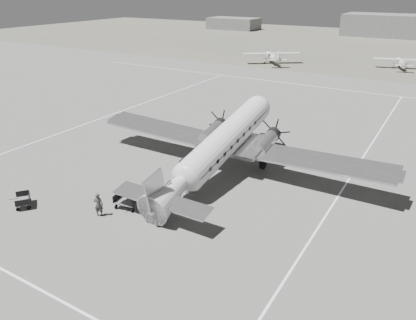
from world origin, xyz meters
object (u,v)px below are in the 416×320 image
object	(u,v)px
baggage_cart_far	(23,201)
ground_crew	(99,205)
passenger	(157,184)
dc3_airliner	(220,147)
ramp_agent	(145,191)
light_plane_right	(401,63)
shed_secondary	(234,23)
baggage_cart_near	(127,202)
hangar_main	(415,27)
light_plane_left	(272,58)

from	to	relation	value
baggage_cart_far	ground_crew	size ratio (longest dim) A/B	0.93
baggage_cart_far	passenger	bearing A→B (deg)	81.04
dc3_airliner	ramp_agent	bearing A→B (deg)	-111.68
light_plane_right	dc3_airliner	bearing A→B (deg)	-110.88
baggage_cart_far	ramp_agent	bearing A→B (deg)	74.20
dc3_airliner	baggage_cart_far	xyz separation A→B (m)	(-9.80, -11.95, -2.17)
shed_secondary	dc3_airliner	world-z (taller)	dc3_airliner
dc3_airliner	light_plane_right	xyz separation A→B (m)	(6.34, 59.80, -1.59)
dc3_airliner	shed_secondary	bearing A→B (deg)	117.09
light_plane_right	baggage_cart_near	size ratio (longest dim) A/B	5.63
shed_secondary	dc3_airliner	distance (m)	125.66
dc3_airliner	passenger	xyz separation A→B (m)	(-2.67, -5.30, -1.84)
baggage_cart_near	baggage_cart_far	world-z (taller)	baggage_cart_near
hangar_main	ramp_agent	bearing A→B (deg)	-92.44
hangar_main	baggage_cart_near	distance (m)	125.15
shed_secondary	light_plane_left	bearing A→B (deg)	-55.95
light_plane_left	ground_crew	size ratio (longest dim) A/B	6.74
light_plane_left	light_plane_right	world-z (taller)	light_plane_left
light_plane_left	baggage_cart_near	distance (m)	61.89
hangar_main	light_plane_right	bearing A→B (deg)	-86.24
dc3_airliner	baggage_cart_far	distance (m)	15.61
baggage_cart_near	ground_crew	bearing A→B (deg)	-126.19
ground_crew	hangar_main	bearing A→B (deg)	-119.33
hangar_main	light_plane_left	world-z (taller)	hangar_main
baggage_cart_near	ramp_agent	size ratio (longest dim) A/B	1.02
hangar_main	passenger	distance (m)	122.22
light_plane_left	light_plane_right	distance (m)	24.64
light_plane_left	ramp_agent	world-z (taller)	light_plane_left
light_plane_right	baggage_cart_far	bearing A→B (deg)	-117.50
hangar_main	shed_secondary	distance (m)	60.22
passenger	shed_secondary	bearing A→B (deg)	44.03
light_plane_right	passenger	world-z (taller)	light_plane_right
shed_secondary	ground_crew	bearing A→B (deg)	-66.36
passenger	ramp_agent	bearing A→B (deg)	-160.93
hangar_main	baggage_cart_near	world-z (taller)	hangar_main
ramp_agent	passenger	distance (m)	1.44
ramp_agent	dc3_airliner	bearing A→B (deg)	-4.89
shed_secondary	light_plane_right	xyz separation A→B (m)	(63.74, -51.98, -0.95)
dc3_airliner	baggage_cart_near	world-z (taller)	dc3_airliner
ground_crew	ramp_agent	size ratio (longest dim) A/B	1.00
light_plane_left	passenger	distance (m)	59.17
hangar_main	dc3_airliner	size ratio (longest dim) A/B	1.52
shed_secondary	ramp_agent	bearing A→B (deg)	-65.21
hangar_main	light_plane_right	distance (m)	57.15
dc3_airliner	light_plane_right	world-z (taller)	dc3_airliner
light_plane_left	baggage_cart_far	bearing A→B (deg)	-120.05
light_plane_right	shed_secondary	bearing A→B (deg)	125.98
hangar_main	baggage_cart_near	size ratio (longest dim) A/B	23.44
baggage_cart_near	shed_secondary	bearing A→B (deg)	105.23
light_plane_left	baggage_cart_far	xyz separation A→B (m)	(7.26, -64.04, -0.77)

